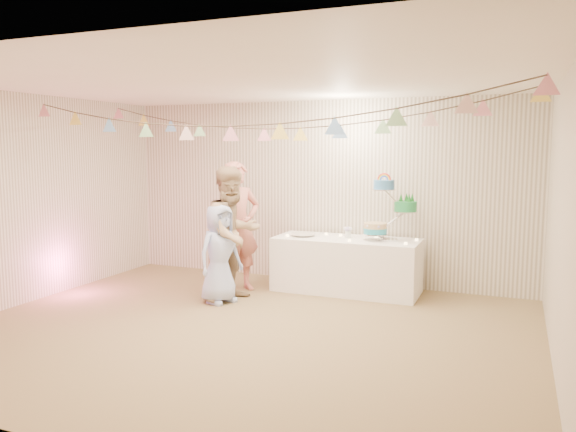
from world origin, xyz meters
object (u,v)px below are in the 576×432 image
at_px(cake_stand, 389,207).
at_px(person_child, 220,254).
at_px(person_adult_a, 238,227).
at_px(person_adult_b, 233,234).
at_px(table, 346,265).

height_order(cake_stand, person_child, cake_stand).
xyz_separation_m(person_adult_a, person_adult_b, (0.16, -0.45, -0.02)).
distance_m(person_adult_b, person_child, 0.31).
distance_m(table, cake_stand, 0.97).
distance_m(person_adult_a, person_child, 0.68).
bearing_deg(person_child, cake_stand, -34.20).
height_order(table, person_child, person_child).
bearing_deg(person_adult_a, person_adult_b, -122.98).
bearing_deg(person_adult_b, cake_stand, -36.71).
bearing_deg(person_adult_a, table, -33.24).
relative_size(cake_stand, person_child, 0.66).
height_order(table, person_adult_a, person_adult_a).
bearing_deg(person_adult_b, table, -28.36).
height_order(person_adult_a, person_adult_b, person_adult_a).
bearing_deg(person_adult_a, cake_stand, -37.12).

